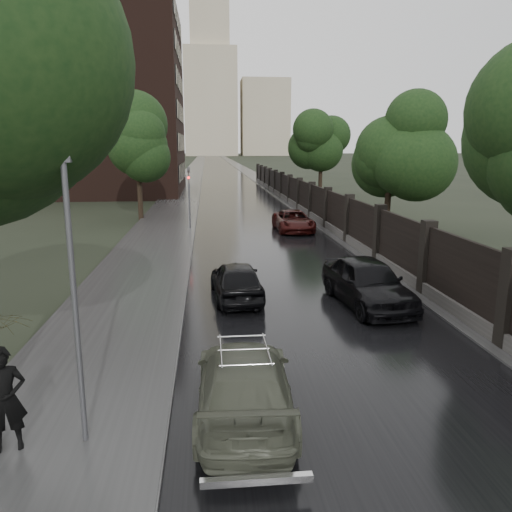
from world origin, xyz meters
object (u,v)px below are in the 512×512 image
(volga_sedan, at_px, (244,383))
(tree_right_c, at_px, (321,150))
(car_right_near, at_px, (367,282))
(tree_left_far, at_px, (138,147))
(lamp_post, at_px, (75,304))
(traffic_light, at_px, (189,193))
(hatchback_left, at_px, (236,280))
(tree_right_b, at_px, (391,152))
(car_right_far, at_px, (293,221))

(volga_sedan, bearing_deg, tree_right_c, -102.46)
(volga_sedan, height_order, car_right_near, car_right_near)
(tree_left_far, distance_m, lamp_post, 28.73)
(tree_right_c, height_order, traffic_light, tree_right_c)
(tree_left_far, height_order, tree_right_c, tree_left_far)
(traffic_light, bearing_deg, hatchback_left, -82.06)
(tree_left_far, bearing_deg, lamp_post, -84.79)
(tree_right_b, xyz_separation_m, lamp_post, (-12.90, -20.50, -2.28))
(tree_right_b, height_order, hatchback_left, tree_right_b)
(car_right_near, bearing_deg, volga_sedan, -131.03)
(lamp_post, xyz_separation_m, hatchback_left, (3.18, 8.56, -1.99))
(traffic_light, relative_size, hatchback_left, 0.99)
(tree_left_far, relative_size, car_right_near, 1.55)
(tree_right_b, bearing_deg, hatchback_left, -129.14)
(traffic_light, relative_size, volga_sedan, 0.87)
(tree_right_c, relative_size, car_right_far, 1.48)
(car_right_far, bearing_deg, tree_right_c, 70.78)
(tree_left_far, height_order, hatchback_left, tree_left_far)
(tree_right_c, xyz_separation_m, car_right_near, (-5.40, -31.08, -4.14))
(tree_right_c, relative_size, volga_sedan, 1.53)
(tree_left_far, distance_m, tree_right_c, 18.45)
(tree_right_b, distance_m, hatchback_left, 15.97)
(tree_right_b, relative_size, car_right_far, 1.48)
(tree_right_b, relative_size, tree_right_c, 1.00)
(hatchback_left, bearing_deg, volga_sedan, 84.50)
(tree_right_c, xyz_separation_m, hatchback_left, (-9.72, -29.94, -4.26))
(car_right_near, distance_m, car_right_far, 15.20)
(traffic_light, distance_m, volga_sedan, 22.79)
(tree_right_b, distance_m, lamp_post, 24.33)
(volga_sedan, xyz_separation_m, hatchback_left, (0.30, 7.72, 0.02))
(lamp_post, relative_size, volga_sedan, 1.11)
(car_right_far, bearing_deg, tree_right_b, -22.65)
(volga_sedan, height_order, hatchback_left, hatchback_left)
(hatchback_left, relative_size, car_right_near, 0.84)
(tree_right_b, xyz_separation_m, car_right_far, (-5.29, 2.12, -4.29))
(car_right_far, bearing_deg, tree_left_far, 149.25)
(tree_right_c, height_order, lamp_post, tree_right_c)
(tree_left_far, height_order, tree_right_b, tree_left_far)
(hatchback_left, xyz_separation_m, car_right_far, (4.43, 14.06, -0.03))
(tree_right_b, distance_m, car_right_near, 14.75)
(lamp_post, relative_size, car_right_near, 1.07)
(car_right_near, bearing_deg, tree_left_far, 109.63)
(tree_left_far, height_order, volga_sedan, tree_left_far)
(lamp_post, xyz_separation_m, traffic_light, (1.10, 23.49, -0.27))
(traffic_light, height_order, volga_sedan, traffic_light)
(tree_right_c, bearing_deg, tree_right_b, -90.00)
(tree_right_b, bearing_deg, volga_sedan, -117.00)
(car_right_near, bearing_deg, traffic_light, 105.74)
(tree_right_b, relative_size, lamp_post, 1.37)
(tree_left_far, xyz_separation_m, lamp_post, (2.60, -28.50, -2.57))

